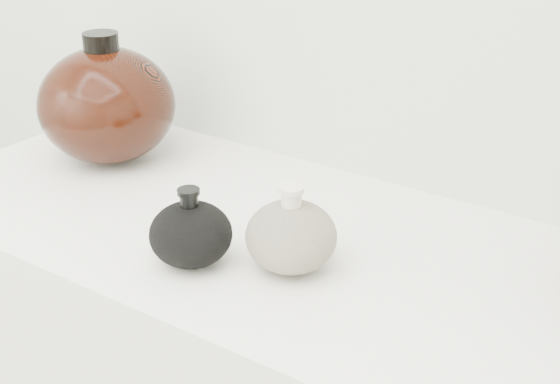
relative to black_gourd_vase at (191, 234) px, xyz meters
The scene contains 3 objects.
black_gourd_vase is the anchor object (origin of this frame).
cream_gourd_vase 0.13m from the black_gourd_vase, 28.83° to the left, with size 0.12×0.12×0.12m.
left_round_pot 0.40m from the black_gourd_vase, 150.79° to the left, with size 0.28×0.28×0.22m.
Camera 1 is at (0.55, 0.15, 1.42)m, focal length 50.00 mm.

